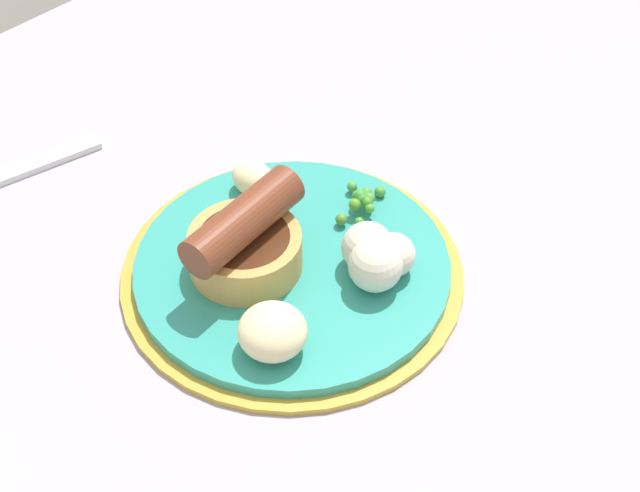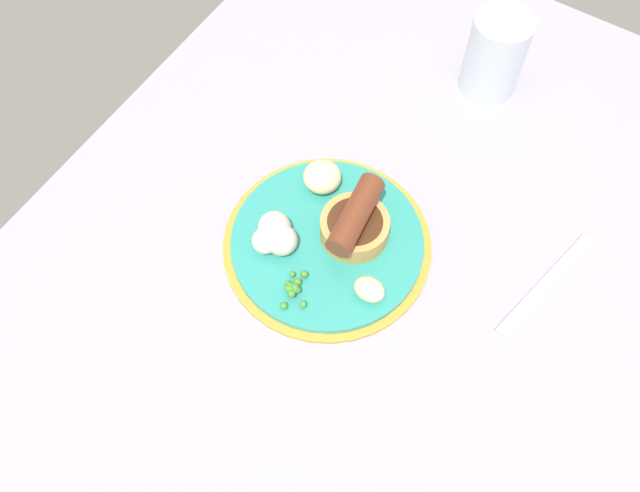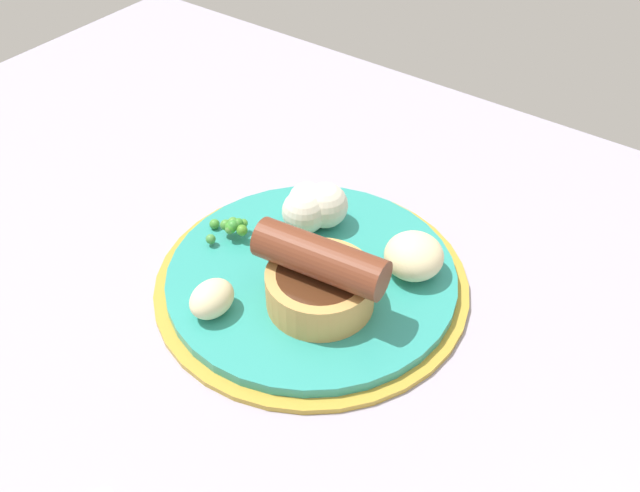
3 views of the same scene
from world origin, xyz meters
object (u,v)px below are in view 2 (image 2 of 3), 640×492
at_px(cauliflower_floret, 275,235).
at_px(potato_chunk_2, 322,177).
at_px(drinking_glass, 495,54).
at_px(sausage_pudding, 355,224).
at_px(pea_pile, 294,288).
at_px(fork, 546,285).
at_px(dinner_plate, 327,244).
at_px(potato_chunk_0, 369,289).

bearing_deg(cauliflower_floret, potato_chunk_2, 178.55).
distance_m(potato_chunk_2, drinking_glass, 0.30).
bearing_deg(sausage_pudding, pea_pile, 162.98).
bearing_deg(fork, drinking_glass, -128.93).
height_order(dinner_plate, potato_chunk_0, potato_chunk_0).
bearing_deg(drinking_glass, fork, 38.88).
bearing_deg(potato_chunk_0, cauliflower_floret, -89.62).
height_order(sausage_pudding, cauliflower_floret, sausage_pudding).
height_order(sausage_pudding, drinking_glass, drinking_glass).
xyz_separation_m(sausage_pudding, fork, (-0.07, 0.23, -0.04)).
xyz_separation_m(cauliflower_floret, potato_chunk_2, (-0.10, 0.00, -0.00)).
distance_m(potato_chunk_0, fork, 0.22).
bearing_deg(pea_pile, potato_chunk_0, 120.70).
distance_m(sausage_pudding, potato_chunk_0, 0.08).
bearing_deg(potato_chunk_2, cauliflower_floret, -1.45).
height_order(cauliflower_floret, potato_chunk_2, cauliflower_floret).
bearing_deg(cauliflower_floret, potato_chunk_0, 90.38).
bearing_deg(sausage_pudding, drinking_glass, -12.09).
bearing_deg(dinner_plate, potato_chunk_0, 65.88).
relative_size(dinner_plate, potato_chunk_0, 6.72).
bearing_deg(cauliflower_floret, pea_pile, 51.80).
distance_m(cauliflower_floret, potato_chunk_0, 0.13).
height_order(sausage_pudding, fork, sausage_pudding).
xyz_separation_m(fork, drinking_glass, (-0.25, -0.20, 0.06)).
height_order(dinner_plate, cauliflower_floret, cauliflower_floret).
relative_size(pea_pile, drinking_glass, 0.46).
bearing_deg(dinner_plate, fork, 110.50).
bearing_deg(fork, cauliflower_floret, -54.53).
xyz_separation_m(pea_pile, potato_chunk_0, (-0.04, 0.08, 0.00)).
bearing_deg(potato_chunk_0, sausage_pudding, -137.10).
xyz_separation_m(potato_chunk_2, fork, (-0.03, 0.30, -0.03)).
distance_m(dinner_plate, potato_chunk_0, 0.09).
distance_m(potato_chunk_2, fork, 0.30).
bearing_deg(potato_chunk_0, pea_pile, -59.30).
height_order(dinner_plate, potato_chunk_2, potato_chunk_2).
xyz_separation_m(sausage_pudding, drinking_glass, (-0.32, 0.03, 0.02)).
relative_size(dinner_plate, drinking_glass, 2.15).
distance_m(dinner_plate, cauliflower_floret, 0.07).
relative_size(dinner_plate, potato_chunk_2, 5.34).
height_order(sausage_pudding, pea_pile, sausage_pudding).
xyz_separation_m(dinner_plate, sausage_pudding, (-0.03, 0.02, 0.03)).
distance_m(sausage_pudding, fork, 0.24).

